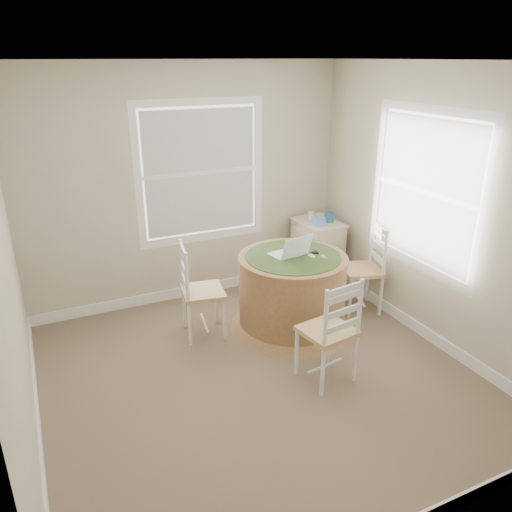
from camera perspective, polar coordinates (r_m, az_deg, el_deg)
room at (r=4.13m, az=1.40°, el=3.15°), size 3.64×3.64×2.64m
round_table at (r=5.09m, az=4.14°, el=-3.78°), size 1.27×1.27×0.79m
chair_left at (r=4.95m, az=-6.09°, el=-4.02°), size 0.46×0.48×0.95m
chair_near at (r=4.30m, az=8.15°, el=-8.41°), size 0.47×0.46×0.95m
chair_right at (r=5.53m, az=11.96°, el=-1.50°), size 0.50×0.52×0.95m
laptop at (r=4.96m, az=3.90°, el=0.43°), size 0.39×0.35×0.24m
mouse at (r=4.95m, az=6.34°, el=-0.01°), size 0.08×0.11×0.03m
phone at (r=4.96m, az=7.69°, el=-0.12°), size 0.06×0.10×0.02m
keys at (r=5.04m, az=6.73°, el=0.32°), size 0.07×0.06×0.02m
corner_chest at (r=6.10m, az=6.96°, el=0.36°), size 0.47×0.62×0.81m
tissue_box at (r=5.80m, az=7.15°, el=3.97°), size 0.12×0.12×0.10m
box_yellow at (r=6.05m, az=7.54°, el=4.49°), size 0.15×0.10×0.06m
box_blue at (r=5.94m, az=8.41°, el=4.43°), size 0.08×0.08×0.12m
cup_cream at (r=6.04m, az=6.26°, el=4.68°), size 0.07×0.07×0.09m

